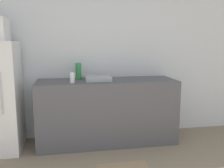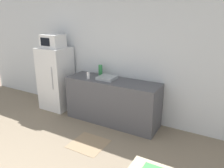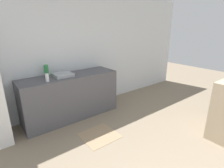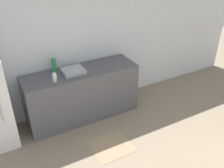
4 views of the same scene
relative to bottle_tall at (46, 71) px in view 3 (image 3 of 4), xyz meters
The scene contains 6 objects.
wall_back 0.38m from the bottle_tall, 46.80° to the left, with size 8.00×0.06×2.60m, color silver.
counter 0.71m from the bottle_tall, 23.58° to the right, with size 1.95×0.60×0.91m, color #4C4C51.
sink_basin 0.32m from the bottle_tall, 32.39° to the right, with size 0.35×0.32×0.06m, color #9EA3A8.
bottle_tall is the anchor object (origin of this frame).
bottle_short 0.33m from the bottle_tall, 107.05° to the right, with size 0.06×0.06×0.14m, color silver.
kitchen_rug 1.58m from the bottle_tall, 68.51° to the right, with size 0.61×0.58×0.01m, color #937A5B.
Camera 3 is at (-1.20, -0.17, 1.84)m, focal length 28.00 mm.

